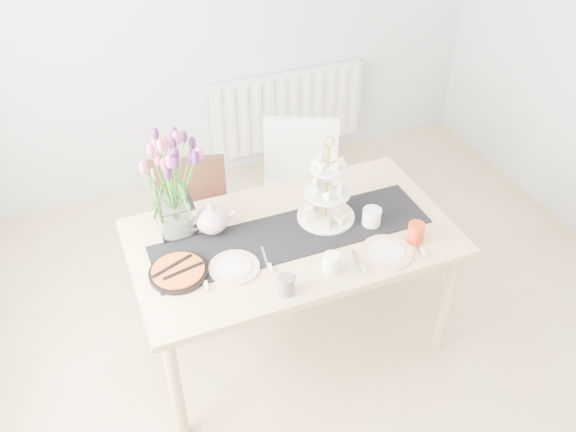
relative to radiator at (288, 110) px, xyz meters
name	(u,v)px	position (x,y,z in m)	size (l,w,h in m)	color
room_shell	(377,190)	(-0.50, -2.19, 0.85)	(4.50, 4.50, 4.50)	tan
radiator	(288,110)	(0.00, 0.00, 0.00)	(1.20, 0.08, 0.60)	white
dining_table	(292,246)	(-0.66, -1.71, 0.22)	(1.60, 0.90, 0.75)	tan
chair_brown	(192,221)	(-1.04, -1.11, 0.05)	(0.51, 0.51, 0.86)	#381A14
chair_white	(300,183)	(-0.34, -1.04, 0.09)	(0.60, 0.60, 0.92)	white
table_runner	(292,234)	(-0.66, -1.71, 0.30)	(1.40, 0.35, 0.01)	black
tulip_vase	(169,171)	(-1.18, -1.47, 0.66)	(0.65, 0.65, 0.56)	silver
cake_stand	(327,199)	(-0.45, -1.66, 0.42)	(0.30, 0.30, 0.43)	gold
teapot	(212,220)	(-1.02, -1.55, 0.38)	(0.25, 0.20, 0.17)	silver
cream_jug	(372,217)	(-0.26, -1.79, 0.35)	(0.09, 0.09, 0.09)	white
tart_tin	(178,272)	(-1.26, -1.78, 0.32)	(0.27, 0.27, 0.03)	black
mug_grey	(286,285)	(-0.84, -2.07, 0.35)	(0.08, 0.08, 0.09)	slate
mug_white	(331,263)	(-0.60, -2.02, 0.35)	(0.08, 0.08, 0.10)	white
mug_orange	(416,232)	(-0.12, -1.97, 0.35)	(0.08, 0.08, 0.10)	red
plate_left	(234,267)	(-1.01, -1.84, 0.31)	(0.24, 0.24, 0.01)	white
plate_right	(387,252)	(-0.29, -2.01, 0.31)	(0.25, 0.25, 0.01)	white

